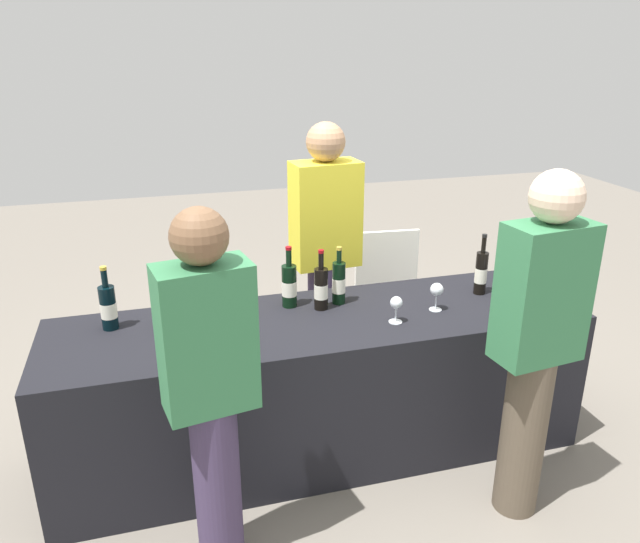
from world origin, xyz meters
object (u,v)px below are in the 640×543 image
Objects in this scene: wine_glass_0 at (237,322)px; wine_bottle_2 at (197,298)px; wine_bottle_0 at (108,307)px; menu_board at (386,287)px; server_pouring at (325,251)px; wine_bottle_6 at (481,272)px; wine_bottle_5 at (339,282)px; wine_glass_2 at (437,291)px; wine_bottle_4 at (321,288)px; guest_0 at (210,386)px; wine_glass_3 at (512,290)px; wine_bottle_1 at (173,306)px; guest_1 at (537,339)px; wine_glass_1 at (396,304)px; wine_bottle_3 at (289,285)px.

wine_bottle_2 is at bearing 118.18° from wine_glass_0.
wine_bottle_0 is 2.07m from menu_board.
wine_bottle_6 is at bearing 137.44° from server_pouring.
wine_bottle_5 is at bearing 77.25° from server_pouring.
wine_glass_2 is 1.26m from menu_board.
wine_bottle_4 is 0.98m from guest_0.
wine_bottle_2 is 1.60m from wine_glass_3.
wine_bottle_1 reaches higher than wine_glass_2.
wine_bottle_1 is 1.31m from wine_glass_2.
guest_0 reaches higher than wine_glass_3.
wine_bottle_2 is at bearing -1.56° from wine_bottle_0.
menu_board is (0.19, 1.15, -0.46)m from wine_glass_2.
guest_1 is at bearing -24.33° from wine_glass_0.
wine_glass_3 is 0.58m from guest_1.
wine_bottle_1 is 0.85m from wine_bottle_5.
wine_bottle_0 is at bearing 152.33° from wine_glass_0.
wine_bottle_5 is at bearing 119.98° from guest_1.
wine_glass_2 is at bearing -26.04° from wine_bottle_5.
wine_glass_1 is at bearing -11.83° from wine_bottle_1.
wine_bottle_1 is at bearing 25.78° from server_pouring.
wine_bottle_3 is 0.26m from wine_bottle_5.
guest_1 is (1.77, -0.84, 0.00)m from wine_bottle_0.
wine_bottle_2 is 0.47m from wine_bottle_3.
guest_1 is (0.42, -0.53, 0.02)m from wine_glass_1.
wine_bottle_1 is 1.87m from menu_board.
wine_bottle_2 is at bearing 169.54° from wine_glass_2.
server_pouring is at bearing -136.46° from menu_board.
wine_glass_1 is at bearing 17.05° from guest_0.
guest_1 is (0.88, -0.86, -0.00)m from wine_bottle_3.
wine_bottle_6 reaches higher than wine_glass_1.
wine_glass_1 is (0.20, -0.30, -0.02)m from wine_bottle_5.
wine_bottle_4 is (0.15, -0.08, -0.00)m from wine_bottle_3.
server_pouring reaches higher than wine_glass_3.
wine_bottle_0 is at bearing 179.58° from wine_bottle_5.
menu_board is at bearing -146.47° from server_pouring.
wine_bottle_0 is 0.99× the size of wine_bottle_4.
server_pouring reaches higher than wine_bottle_2.
wine_glass_1 is at bearing -159.52° from wine_bottle_6.
wine_glass_2 is at bearing -6.17° from wine_bottle_1.
wine_bottle_5 is 0.78m from wine_bottle_6.
guest_0 is 0.96× the size of guest_1.
menu_board is at bearing 27.32° from wine_bottle_0.
wine_bottle_3 is at bearing 173.66° from wine_bottle_6.
guest_1 reaches higher than wine_bottle_3.
wine_bottle_5 is at bearing -119.87° from menu_board.
wine_bottle_4 is 2.28× the size of wine_glass_0.
wine_glass_2 reaches higher than menu_board.
wine_bottle_2 is 1.04× the size of wine_bottle_5.
menu_board is at bearing 34.17° from wine_bottle_1.
menu_board is at bearing 82.38° from guest_1.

